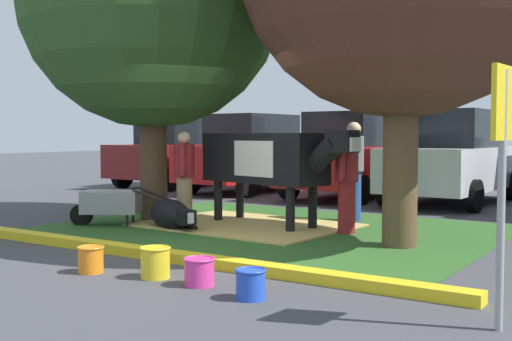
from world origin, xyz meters
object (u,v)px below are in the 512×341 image
at_px(parking_sign, 502,144).
at_px(sedan_silver, 354,156).
at_px(bucket_blue, 251,283).
at_px(sedan_red, 252,154).
at_px(bucket_yellow, 155,262).
at_px(bucket_pink, 199,271).
at_px(sedan_blue, 181,152).
at_px(person_visitor_far, 347,179).
at_px(bucket_orange, 91,259).
at_px(cow_holstein, 268,159).
at_px(person_handler, 354,168).
at_px(wheelbarrow, 110,203).
at_px(person_visitor_near, 184,175).
at_px(calf_lying, 171,214).
at_px(hatchback_white, 453,158).

relative_size(parking_sign, sedan_silver, 0.45).
height_order(bucket_blue, sedan_red, sedan_red).
relative_size(parking_sign, bucket_yellow, 6.12).
height_order(bucket_pink, sedan_blue, sedan_blue).
bearing_deg(person_visitor_far, parking_sign, -50.27).
xyz_separation_m(sedan_blue, sedan_silver, (5.49, -0.14, 0.00)).
distance_m(bucket_yellow, sedan_silver, 9.29).
height_order(person_visitor_far, bucket_orange, person_visitor_far).
height_order(cow_holstein, person_handler, person_handler).
relative_size(wheelbarrow, sedan_silver, 0.34).
relative_size(cow_holstein, bucket_blue, 10.54).
height_order(person_visitor_far, sedan_blue, sedan_blue).
height_order(person_visitor_near, bucket_orange, person_visitor_near).
xyz_separation_m(person_visitor_near, wheelbarrow, (-0.90, -0.80, -0.44)).
bearing_deg(sedan_silver, sedan_red, -179.12).
xyz_separation_m(parking_sign, bucket_blue, (-2.09, -0.29, -1.27)).
xyz_separation_m(bucket_orange, sedan_silver, (-1.21, 9.24, 0.83)).
height_order(wheelbarrow, parking_sign, parking_sign).
distance_m(calf_lying, sedan_blue, 8.46).
bearing_deg(person_handler, sedan_red, 140.34).
bearing_deg(wheelbarrow, person_visitor_far, 20.60).
relative_size(cow_holstein, person_visitor_far, 1.98).
bearing_deg(person_visitor_near, bucket_pink, -47.98).
bearing_deg(bucket_yellow, calf_lying, 128.62).
relative_size(person_visitor_near, parking_sign, 0.77).
distance_m(bucket_yellow, bucket_pink, 0.59).
height_order(bucket_blue, hatchback_white, hatchback_white).
bearing_deg(bucket_orange, calf_lying, 115.57).
bearing_deg(bucket_blue, person_visitor_near, 137.05).
relative_size(cow_holstein, person_visitor_near, 1.99).
height_order(person_visitor_near, parking_sign, parking_sign).
relative_size(person_visitor_far, hatchback_white, 0.35).
xyz_separation_m(parking_sign, sedan_red, (-8.25, 8.86, -0.43)).
height_order(calf_lying, person_visitor_near, person_visitor_near).
xyz_separation_m(parking_sign, bucket_pink, (-2.80, -0.14, -1.27)).
bearing_deg(sedan_blue, bucket_orange, -54.44).
relative_size(person_handler, bucket_orange, 5.79).
bearing_deg(person_visitor_far, hatchback_white, 89.81).
height_order(person_visitor_near, sedan_blue, sedan_blue).
xyz_separation_m(person_handler, person_visitor_near, (-2.18, -1.86, -0.09)).
xyz_separation_m(person_visitor_far, bucket_pink, (0.20, -3.76, -0.68)).
xyz_separation_m(bucket_pink, sedan_red, (-5.45, 9.00, 0.84)).
xyz_separation_m(calf_lying, bucket_orange, (1.36, -2.85, -0.09)).
bearing_deg(person_visitor_near, bucket_yellow, -54.29).
relative_size(bucket_pink, hatchback_white, 0.07).
bearing_deg(person_visitor_near, sedan_blue, 130.79).
xyz_separation_m(person_visitor_far, sedan_red, (-5.25, 5.25, 0.15)).
relative_size(person_visitor_far, parking_sign, 0.77).
bearing_deg(cow_holstein, bucket_orange, -86.42).
distance_m(cow_holstein, sedan_red, 6.53).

